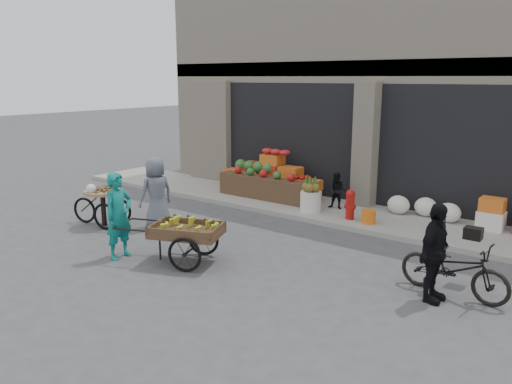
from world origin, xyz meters
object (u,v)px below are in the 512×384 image
Objects in this scene: vendor_woman at (119,216)px; cyclist at (435,253)px; bicycle at (454,268)px; fire_hydrant at (350,203)px; tricycle_cart at (103,202)px; seated_person at (337,191)px; banana_cart at (184,229)px; orange_bucket at (369,217)px; vendor_grey at (156,193)px; pineapple_bin at (311,201)px.

cyclist is (5.36, 1.71, -0.05)m from vendor_woman.
fire_hydrant is at bearing 54.71° from bicycle.
vendor_woman is 1.14× the size of tricycle_cart.
bicycle is (3.12, -2.59, -0.05)m from fire_hydrant.
seated_person reaches higher than banana_cart.
bicycle reaches higher than orange_bucket.
vendor_woman reaches higher than tricycle_cart.
vendor_grey reaches higher than fire_hydrant.
cyclist is (2.92, -2.99, 0.27)m from fire_hydrant.
orange_bucket is (1.60, -0.10, -0.10)m from pineapple_bin.
vendor_grey is 0.95× the size of bicycle.
banana_cart is 1.41× the size of vendor_grey.
vendor_woman is 1.02× the size of vendor_grey.
fire_hydrant is 0.41× the size of bicycle.
bicycle is at bearing 105.16° from vendor_grey.
cyclist is (3.62, -3.64, 0.19)m from seated_person.
bicycle is at bearing -31.99° from pineapple_bin.
fire_hydrant is 0.96m from seated_person.
cyclist is (2.42, -2.94, 0.51)m from orange_bucket.
tricycle_cart reaches higher than fire_hydrant.
fire_hydrant is 4.49m from vendor_grey.
seated_person is at bearing 149.74° from orange_bucket.
vendor_grey is (-2.68, -3.59, 0.23)m from seated_person.
cyclist is at bearing -75.74° from vendor_woman.
pineapple_bin is at bearing 154.72° from vendor_grey.
tricycle_cart reaches higher than banana_cart.
bicycle is at bearing -22.21° from cyclist.
cyclist reaches higher than tricycle_cart.
orange_bucket is 0.22× the size of tricycle_cart.
cyclist is at bearing 101.63° from vendor_grey.
banana_cart is 4.67m from bicycle.
fire_hydrant is at bearing 48.72° from cyclist.
pineapple_bin is 1.11m from fire_hydrant.
tricycle_cart is at bearing -133.03° from pineapple_bin.
vendor_woman is at bearing -105.76° from pineapple_bin.
vendor_grey is at bearing 128.52° from banana_cart.
vendor_grey is (-2.28, -2.99, 0.45)m from pineapple_bin.
pineapple_bin is at bearing -133.69° from seated_person.
pineapple_bin is 0.33× the size of cyclist.
fire_hydrant is at bearing -2.60° from pineapple_bin.
orange_bucket is 5.53m from vendor_woman.
vendor_grey is at bearing -127.33° from pineapple_bin.
orange_bucket is 4.47m from banana_cart.
vendor_woman is at bearing -117.44° from fire_hydrant.
pineapple_bin is at bearing 65.56° from banana_cart.
tricycle_cart is 0.94× the size of cyclist.
pineapple_bin is at bearing 177.40° from fire_hydrant.
bicycle is 1.10× the size of cyclist.
vendor_woman is (-2.94, -4.65, 0.56)m from orange_bucket.
vendor_grey is (1.12, 0.65, 0.25)m from tricycle_cart.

